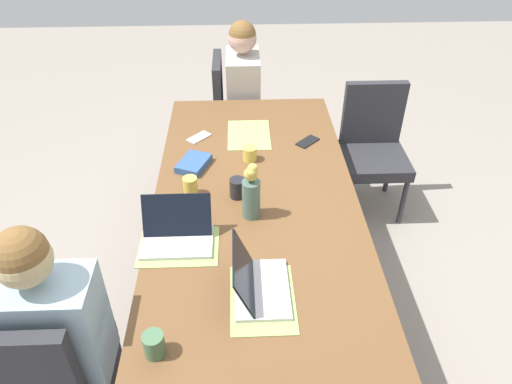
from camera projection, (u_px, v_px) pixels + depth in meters
The scene contains 20 objects.
ground_plane at pixel (256, 294), 2.88m from camera, with size 10.00×10.00×0.00m, color gray.
dining_table at pixel (256, 210), 2.48m from camera, with size 2.27×1.05×0.72m.
chair_head_right_left_near at pixel (234, 108), 3.73m from camera, with size 0.44×0.44×0.90m.
person_head_right_left_near at pixel (244, 109), 3.67m from camera, with size 0.40×0.36×1.19m.
chair_far_left_far at pixel (43, 375), 1.91m from camera, with size 0.44×0.44×0.90m.
person_far_left_far at pixel (62, 354), 1.95m from camera, with size 0.36×0.40×1.19m.
chair_near_right_near at pixel (373, 143), 3.31m from camera, with size 0.44×0.44×0.90m.
flower_vase at pixel (251, 191), 2.26m from camera, with size 0.09×0.09×0.30m.
placemat_head_right_left_near at pixel (249, 135), 2.96m from camera, with size 0.36×0.26×0.00m, color #9EBC66.
placemat_head_left_left_mid at pixel (262, 299), 1.93m from camera, with size 0.36×0.26×0.00m, color #9EBC66.
placemat_far_left_far at pixel (179, 247), 2.17m from camera, with size 0.36×0.26×0.00m, color #9EBC66.
laptop_far_left_far at pixel (177, 234), 2.18m from camera, with size 0.22×0.32×0.20m.
laptop_head_left_left_mid at pixel (256, 284), 1.94m from camera, with size 0.32×0.22×0.20m.
coffee_mug_near_left at pixel (154, 345), 1.70m from camera, with size 0.08×0.08×0.10m, color #47704C.
coffee_mug_near_right at pixel (250, 154), 2.72m from camera, with size 0.08×0.08×0.08m, color #DBC64C.
coffee_mug_centre_left at pixel (190, 186), 2.45m from camera, with size 0.07×0.07×0.10m, color #DBC64C.
coffee_mug_centre_right at pixel (237, 188), 2.44m from camera, with size 0.08×0.08×0.10m, color #232328.
book_red_cover at pixel (194, 163), 2.67m from camera, with size 0.20×0.14×0.04m, color #335693.
phone_black at pixel (308, 142), 2.89m from camera, with size 0.15×0.07×0.01m, color black.
phone_silver at pixel (199, 137), 2.93m from camera, with size 0.15×0.07×0.01m, color silver.
Camera 1 is at (-1.92, 0.08, 2.23)m, focal length 33.59 mm.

